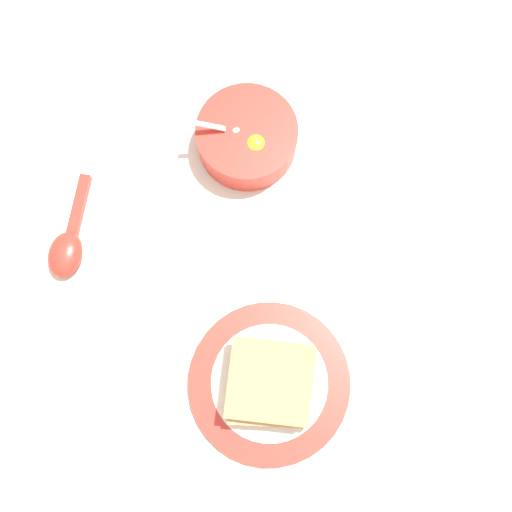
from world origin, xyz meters
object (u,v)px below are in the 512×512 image
object	(u,v)px
egg_bowl	(245,138)
soup_spoon	(66,247)
toast_plate	(267,383)
toast_sandwich	(269,383)

from	to	relation	value
egg_bowl	soup_spoon	world-z (taller)	egg_bowl
toast_plate	toast_sandwich	xyz separation A→B (m)	(-0.00, 0.00, 0.03)
egg_bowl	toast_plate	size ratio (longest dim) A/B	0.68
egg_bowl	toast_sandwich	size ratio (longest dim) A/B	1.04
toast_sandwich	soup_spoon	xyz separation A→B (m)	(0.22, -0.27, -0.02)
toast_plate	soup_spoon	distance (m)	0.35
toast_sandwich	egg_bowl	bearing A→B (deg)	-102.25
egg_bowl	toast_plate	bearing A→B (deg)	77.59
toast_plate	egg_bowl	bearing A→B (deg)	-102.41
egg_bowl	soup_spoon	bearing A→B (deg)	14.44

